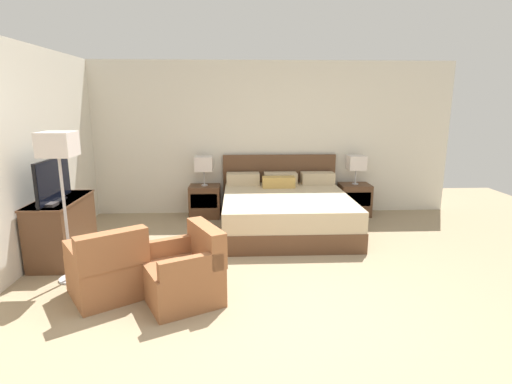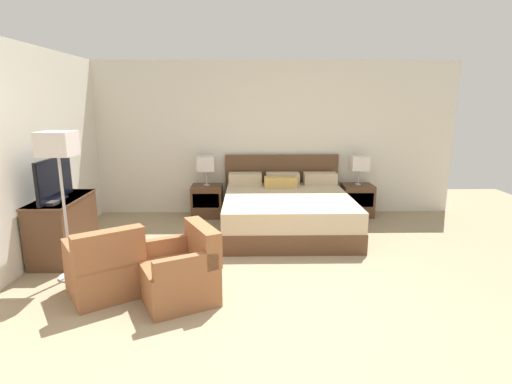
{
  "view_description": "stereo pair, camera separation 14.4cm",
  "coord_description": "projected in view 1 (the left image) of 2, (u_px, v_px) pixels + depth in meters",
  "views": [
    {
      "loc": [
        -0.34,
        -3.37,
        1.98
      ],
      "look_at": [
        -0.09,
        2.03,
        0.75
      ],
      "focal_mm": 28.0,
      "sensor_mm": 36.0,
      "label": 1
    },
    {
      "loc": [
        -0.19,
        -3.38,
        1.98
      ],
      "look_at": [
        -0.09,
        2.03,
        0.75
      ],
      "focal_mm": 28.0,
      "sensor_mm": 36.0,
      "label": 2
    }
  ],
  "objects": [
    {
      "name": "table_lamp_left",
      "position": [
        204.0,
        164.0,
        6.81
      ],
      "size": [
        0.29,
        0.29,
        0.51
      ],
      "color": "#B7B7BC",
      "rests_on": "nightstand_left"
    },
    {
      "name": "floor_lamp",
      "position": [
        59.0,
        156.0,
        4.22
      ],
      "size": [
        0.34,
        0.34,
        1.67
      ],
      "color": "#B7B7BC",
      "rests_on": "ground"
    },
    {
      "name": "wall_left",
      "position": [
        27.0,
        156.0,
        4.82
      ],
      "size": [
        0.06,
        5.48,
        2.67
      ],
      "primitive_type": "cube",
      "color": "silver",
      "rests_on": "ground"
    },
    {
      "name": "nightstand_right",
      "position": [
        354.0,
        200.0,
        7.07
      ],
      "size": [
        0.53,
        0.43,
        0.56
      ],
      "color": "brown",
      "rests_on": "ground"
    },
    {
      "name": "tv",
      "position": [
        53.0,
        181.0,
        4.84
      ],
      "size": [
        0.18,
        0.87,
        0.53
      ],
      "color": "black",
      "rests_on": "dresser"
    },
    {
      "name": "book_red_cover",
      "position": [
        47.0,
        205.0,
        4.65
      ],
      "size": [
        0.21,
        0.16,
        0.04
      ],
      "primitive_type": "cube",
      "rotation": [
        0.0,
        0.0,
        -0.05
      ],
      "color": "#383333",
      "rests_on": "dresser"
    },
    {
      "name": "bed",
      "position": [
        285.0,
        210.0,
        6.26
      ],
      "size": [
        2.0,
        2.12,
        1.06
      ],
      "color": "brown",
      "rests_on": "ground"
    },
    {
      "name": "nightstand_left",
      "position": [
        205.0,
        201.0,
        6.95
      ],
      "size": [
        0.53,
        0.43,
        0.56
      ],
      "color": "brown",
      "rests_on": "ground"
    },
    {
      "name": "ground_plane",
      "position": [
        275.0,
        318.0,
        3.74
      ],
      "size": [
        11.05,
        11.05,
        0.0
      ],
      "primitive_type": "plane",
      "color": "#998466"
    },
    {
      "name": "dresser",
      "position": [
        62.0,
        228.0,
        5.07
      ],
      "size": [
        0.5,
        1.1,
        0.78
      ],
      "color": "brown",
      "rests_on": "ground"
    },
    {
      "name": "table_lamp_right",
      "position": [
        356.0,
        163.0,
        6.93
      ],
      "size": [
        0.29,
        0.29,
        0.51
      ],
      "color": "#B7B7BC",
      "rests_on": "nightstand_right"
    },
    {
      "name": "wall_back",
      "position": [
        257.0,
        139.0,
        7.06
      ],
      "size": [
        6.91,
        0.06,
        2.67
      ],
      "primitive_type": "cube",
      "color": "silver",
      "rests_on": "ground"
    },
    {
      "name": "armchair_by_window",
      "position": [
        108.0,
        271.0,
        4.09
      ],
      "size": [
        0.95,
        0.95,
        0.76
      ],
      "color": "#935B38",
      "rests_on": "ground"
    },
    {
      "name": "armchair_companion",
      "position": [
        186.0,
        274.0,
        4.01
      ],
      "size": [
        0.92,
        0.92,
        0.76
      ],
      "color": "#935B38",
      "rests_on": "ground"
    }
  ]
}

